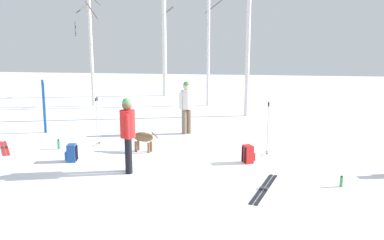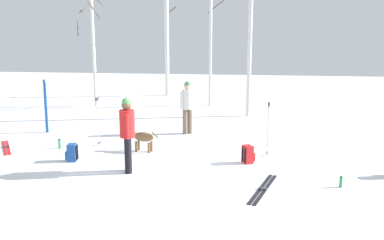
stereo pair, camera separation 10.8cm
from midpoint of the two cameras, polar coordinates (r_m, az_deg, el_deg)
ground_plane at (r=8.20m, az=-1.51°, el=-9.42°), size 60.00×60.00×0.00m
person_0 at (r=8.78m, az=-9.19°, el=-1.49°), size 0.34×0.50×1.72m
person_1 at (r=12.48m, az=-0.42°, el=2.37°), size 0.43×0.36×1.72m
dog at (r=10.58m, az=-7.09°, el=-2.58°), size 0.89×0.33×0.57m
ski_pair_planted_0 at (r=13.55m, az=-20.60°, el=1.90°), size 0.15×0.08×1.76m
ski_pair_lying_0 at (r=12.13m, az=-25.56°, el=-3.67°), size 1.19×1.47×0.05m
ski_pair_lying_1 at (r=8.05m, az=10.87°, el=-9.93°), size 0.62×1.77×0.05m
ski_poles_0 at (r=11.35m, az=-13.47°, el=0.01°), size 0.07×0.21×1.40m
ski_poles_1 at (r=10.22m, az=11.48°, el=-1.08°), size 0.07×0.25×1.42m
backpack_0 at (r=9.62m, az=8.60°, el=-5.07°), size 0.34×0.33×0.44m
backpack_1 at (r=10.11m, az=-17.04°, el=-4.65°), size 0.32×0.30×0.44m
water_bottle_0 at (r=11.42m, az=-18.73°, el=-3.39°), size 0.07×0.07×0.28m
water_bottle_1 at (r=8.55m, az=21.49°, el=-8.54°), size 0.06×0.06×0.24m
birch_tree_0 at (r=18.75m, az=-14.30°, el=11.29°), size 1.39×1.40×5.89m
birch_tree_1 at (r=22.07m, az=-3.51°, el=12.15°), size 1.27×1.46×6.24m
birch_tree_2 at (r=18.34m, az=2.97°, el=14.49°), size 1.32×1.32×7.75m
birch_tree_3 at (r=15.71m, az=8.87°, el=14.28°), size 1.57×1.40×7.29m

